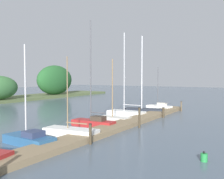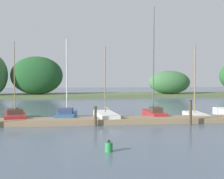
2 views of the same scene
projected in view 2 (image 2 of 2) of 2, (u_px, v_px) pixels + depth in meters
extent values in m
cube|color=#847051|center=(178.00, 119.00, 20.52)|extent=(26.66, 1.80, 0.35)
cube|color=#56663D|center=(121.00, 95.00, 47.66)|extent=(68.74, 8.00, 0.40)
ellipsoid|color=#1E4C23|center=(37.00, 75.00, 45.26)|extent=(7.92, 3.95, 5.84)
ellipsoid|color=#386B38|center=(169.00, 82.00, 46.68)|extent=(6.69, 3.47, 3.67)
cube|color=maroon|center=(15.00, 117.00, 21.13)|extent=(2.21, 4.27, 0.55)
cube|color=maroon|center=(15.00, 114.00, 22.86)|extent=(0.96, 1.15, 0.46)
cube|color=#3D3328|center=(15.00, 111.00, 20.63)|extent=(1.27, 1.41, 0.36)
cylinder|color=#7F6647|center=(14.00, 77.00, 21.29)|extent=(0.07, 0.07, 5.18)
cylinder|color=#7F6647|center=(15.00, 108.00, 20.76)|extent=(0.40, 1.47, 0.09)
cube|color=#285684|center=(67.00, 116.00, 21.59)|extent=(1.53, 3.48, 0.53)
cube|color=#285684|center=(69.00, 114.00, 23.12)|extent=(0.77, 0.90, 0.45)
cube|color=#2D3856|center=(66.00, 111.00, 21.15)|extent=(1.04, 1.09, 0.35)
cylinder|color=#B7B7BC|center=(67.00, 76.00, 21.72)|extent=(0.09, 0.09, 5.37)
cube|color=white|center=(106.00, 117.00, 21.05)|extent=(1.61, 3.80, 0.58)
cube|color=white|center=(102.00, 114.00, 22.67)|extent=(0.77, 0.99, 0.50)
cylinder|color=#7F6647|center=(105.00, 79.00, 21.20)|extent=(0.08, 0.08, 4.74)
cylinder|color=#7F6647|center=(107.00, 108.00, 20.60)|extent=(0.24, 1.57, 0.08)
cube|color=maroon|center=(154.00, 115.00, 22.28)|extent=(1.11, 3.55, 0.54)
cube|color=maroon|center=(149.00, 113.00, 23.85)|extent=(0.59, 0.89, 0.46)
cube|color=#3D3328|center=(156.00, 110.00, 21.82)|extent=(0.80, 1.08, 0.35)
cylinder|color=#4C4C51|center=(154.00, 59.00, 22.35)|extent=(0.09, 0.09, 7.87)
cylinder|color=#4C4C51|center=(156.00, 103.00, 21.85)|extent=(0.10, 1.46, 0.07)
cube|color=silver|center=(195.00, 115.00, 22.64)|extent=(1.38, 3.02, 0.37)
cube|color=silver|center=(190.00, 113.00, 23.96)|extent=(0.70, 0.78, 0.32)
cylinder|color=#7F6647|center=(195.00, 79.00, 22.74)|extent=(0.10, 0.10, 5.19)
cube|color=white|center=(221.00, 111.00, 25.12)|extent=(0.74, 0.94, 0.46)
cylinder|color=#3D3323|center=(95.00, 117.00, 18.76)|extent=(0.17, 0.17, 1.20)
cylinder|color=black|center=(95.00, 107.00, 18.73)|extent=(0.19, 0.19, 0.04)
cylinder|color=#3D3323|center=(191.00, 113.00, 19.20)|extent=(0.17, 0.17, 1.57)
cylinder|color=black|center=(191.00, 101.00, 19.16)|extent=(0.20, 0.20, 0.04)
cylinder|color=#23843D|center=(109.00, 147.00, 12.37)|extent=(0.33, 0.33, 0.39)
sphere|color=black|center=(109.00, 141.00, 12.36)|extent=(0.11, 0.11, 0.11)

